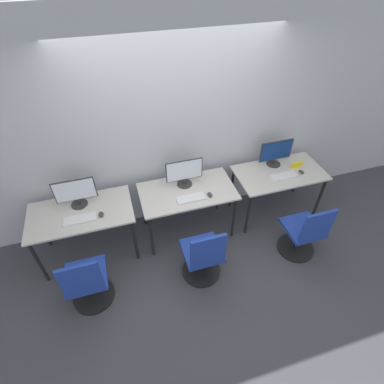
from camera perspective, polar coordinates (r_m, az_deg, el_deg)
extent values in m
plane|color=#3D3D42|center=(4.13, 0.55, -10.44)|extent=(20.00, 20.00, 0.00)
cube|color=#B7BCC1|center=(3.79, -2.97, 12.20)|extent=(12.00, 0.05, 2.80)
cube|color=#BCB7AD|center=(3.78, -20.52, -3.77)|extent=(1.21, 0.67, 0.02)
cylinder|color=black|center=(3.97, -27.14, -11.84)|extent=(0.04, 0.04, 0.72)
cylinder|color=black|center=(3.81, -10.83, -9.03)|extent=(0.04, 0.04, 0.72)
cylinder|color=black|center=(4.34, -26.64, -5.95)|extent=(0.04, 0.04, 0.72)
cylinder|color=black|center=(4.20, -12.00, -3.20)|extent=(0.04, 0.04, 0.72)
cylinder|color=#2D2D2D|center=(3.87, -20.63, -2.18)|extent=(0.20, 0.20, 0.01)
cylinder|color=#2D2D2D|center=(3.84, -20.80, -1.68)|extent=(0.04, 0.04, 0.08)
cube|color=#2D2D2D|center=(3.73, -21.44, 0.33)|extent=(0.47, 0.01, 0.30)
cube|color=silver|center=(3.72, -21.44, 0.25)|extent=(0.45, 0.01, 0.27)
cube|color=silver|center=(3.67, -20.56, -4.86)|extent=(0.36, 0.14, 0.02)
ellipsoid|color=#333333|center=(3.64, -16.93, -4.10)|extent=(0.06, 0.09, 0.03)
cylinder|color=black|center=(3.90, -18.12, -18.21)|extent=(0.48, 0.48, 0.03)
cylinder|color=black|center=(3.74, -18.78, -16.66)|extent=(0.04, 0.04, 0.37)
cube|color=navy|center=(3.57, -19.52, -14.88)|extent=(0.44, 0.44, 0.05)
cube|color=navy|center=(3.25, -20.39, -15.38)|extent=(0.40, 0.04, 0.44)
cube|color=#BCB7AD|center=(3.82, -0.87, 0.11)|extent=(1.21, 0.67, 0.02)
cylinder|color=black|center=(3.82, -7.74, -8.41)|extent=(0.04, 0.04, 0.72)
cylinder|color=black|center=(4.04, 7.96, -4.87)|extent=(0.04, 0.04, 0.72)
cylinder|color=black|center=(4.21, -9.22, -2.65)|extent=(0.04, 0.04, 0.72)
cylinder|color=black|center=(4.40, 5.11, 0.28)|extent=(0.04, 0.04, 0.72)
cylinder|color=#2D2D2D|center=(3.90, -1.42, 1.56)|extent=(0.20, 0.20, 0.01)
cylinder|color=#2D2D2D|center=(3.87, -1.43, 2.08)|extent=(0.04, 0.04, 0.08)
cube|color=#2D2D2D|center=(3.76, -1.50, 4.19)|extent=(0.47, 0.01, 0.30)
cube|color=silver|center=(3.76, -1.46, 4.11)|extent=(0.45, 0.01, 0.27)
cube|color=silver|center=(3.69, -0.20, -1.19)|extent=(0.36, 0.14, 0.02)
ellipsoid|color=#333333|center=(3.74, 3.41, -0.50)|extent=(0.06, 0.09, 0.03)
cylinder|color=black|center=(3.90, 1.74, -14.71)|extent=(0.48, 0.48, 0.03)
cylinder|color=black|center=(3.74, 1.80, -13.04)|extent=(0.04, 0.04, 0.37)
cube|color=navy|center=(3.57, 1.88, -11.13)|extent=(0.44, 0.44, 0.05)
cube|color=navy|center=(3.26, 3.11, -11.24)|extent=(0.40, 0.04, 0.44)
cube|color=#BCB7AD|center=(4.28, 16.38, 3.53)|extent=(1.21, 0.67, 0.02)
cylinder|color=black|center=(4.11, 10.63, -4.22)|extent=(0.04, 0.04, 0.72)
cylinder|color=black|center=(4.64, 23.11, -1.07)|extent=(0.04, 0.04, 0.72)
cylinder|color=black|center=(4.47, 7.59, 0.79)|extent=(0.04, 0.04, 0.72)
cylinder|color=black|center=(4.96, 19.52, 3.20)|extent=(0.04, 0.04, 0.72)
cylinder|color=#2D2D2D|center=(4.40, 15.24, 5.20)|extent=(0.20, 0.20, 0.01)
cylinder|color=#2D2D2D|center=(4.37, 15.34, 5.69)|extent=(0.04, 0.04, 0.08)
cube|color=#2D2D2D|center=(4.28, 15.73, 7.63)|extent=(0.47, 0.01, 0.30)
cube|color=navy|center=(4.27, 15.79, 7.57)|extent=(0.45, 0.01, 0.27)
cube|color=silver|center=(4.20, 17.11, 2.93)|extent=(0.36, 0.14, 0.02)
ellipsoid|color=#333333|center=(4.34, 20.11, 3.62)|extent=(0.06, 0.09, 0.03)
cylinder|color=black|center=(4.34, 19.06, -10.00)|extent=(0.48, 0.48, 0.03)
cylinder|color=black|center=(4.19, 19.66, -8.31)|extent=(0.04, 0.04, 0.37)
cube|color=navy|center=(4.04, 20.32, -6.41)|extent=(0.44, 0.44, 0.05)
cube|color=navy|center=(3.77, 22.79, -6.05)|extent=(0.40, 0.04, 0.44)
cube|color=yellow|center=(4.41, 19.29, 4.89)|extent=(0.16, 0.03, 0.08)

